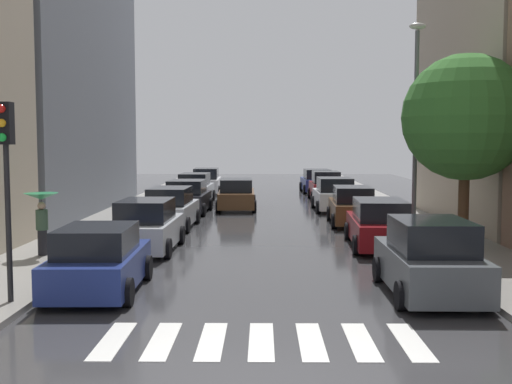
{
  "coord_description": "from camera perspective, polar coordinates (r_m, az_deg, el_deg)",
  "views": [
    {
      "loc": [
        0.03,
        -8.76,
        3.63
      ],
      "look_at": [
        -0.33,
        23.62,
        0.99
      ],
      "focal_mm": 44.18,
      "sensor_mm": 36.0,
      "label": 1
    }
  ],
  "objects": [
    {
      "name": "parked_car_left_fourth",
      "position": [
        31.77,
        -6.23,
        -0.51
      ],
      "size": [
        2.28,
        4.22,
        1.67
      ],
      "rotation": [
        0.0,
        0.0,
        1.53
      ],
      "color": "black",
      "rests_on": "ground"
    },
    {
      "name": "parked_car_left_second",
      "position": [
        21.03,
        -9.86,
        -3.14
      ],
      "size": [
        2.1,
        4.26,
        1.72
      ],
      "rotation": [
        0.0,
        0.0,
        1.55
      ],
      "color": "#B2B7BF",
      "rests_on": "ground"
    },
    {
      "name": "parked_car_left_fifth",
      "position": [
        37.07,
        -5.54,
        0.28
      ],
      "size": [
        2.11,
        4.45,
        1.74
      ],
      "rotation": [
        0.0,
        0.0,
        1.54
      ],
      "color": "#B2B7BF",
      "rests_on": "ground"
    },
    {
      "name": "parked_car_right_fifth",
      "position": [
        38.86,
        6.32,
        0.49
      ],
      "size": [
        2.01,
        4.18,
        1.78
      ],
      "rotation": [
        0.0,
        0.0,
        1.57
      ],
      "color": "maroon",
      "rests_on": "ground"
    },
    {
      "name": "sidewalk_left",
      "position": [
        33.59,
        -10.58,
        -1.49
      ],
      "size": [
        3.0,
        72.0,
        0.15
      ],
      "primitive_type": "cube",
      "color": "gray",
      "rests_on": "ground"
    },
    {
      "name": "parked_car_right_sixth",
      "position": [
        44.46,
        5.52,
        0.95
      ],
      "size": [
        2.26,
        4.33,
        1.64
      ],
      "rotation": [
        0.0,
        0.0,
        1.6
      ],
      "color": "navy",
      "rests_on": "ground"
    },
    {
      "name": "traffic_light_left_corner",
      "position": [
        14.42,
        -21.71,
        2.97
      ],
      "size": [
        0.3,
        0.42,
        4.3
      ],
      "color": "black",
      "rests_on": "sidewalk_left"
    },
    {
      "name": "sidewalk_right",
      "position": [
        33.58,
        11.75,
        -1.51
      ],
      "size": [
        3.0,
        72.0,
        0.15
      ],
      "primitive_type": "cube",
      "color": "gray",
      "rests_on": "ground"
    },
    {
      "name": "lamp_post_right",
      "position": [
        23.61,
        14.26,
        6.71
      ],
      "size": [
        0.6,
        0.28,
        7.68
      ],
      "color": "#595B60",
      "rests_on": "sidewalk_right"
    },
    {
      "name": "ground_plane",
      "position": [
        32.97,
        0.58,
        -1.69
      ],
      "size": [
        28.0,
        72.0,
        0.04
      ],
      "primitive_type": "cube",
      "color": "#373739"
    },
    {
      "name": "parked_car_right_second",
      "position": [
        21.84,
        11.1,
        -2.94
      ],
      "size": [
        2.22,
        4.76,
        1.65
      ],
      "rotation": [
        0.0,
        0.0,
        1.52
      ],
      "color": "maroon",
      "rests_on": "ground"
    },
    {
      "name": "parked_car_right_nearest",
      "position": [
        15.36,
        15.42,
        -5.97
      ],
      "size": [
        2.09,
        4.2,
        1.82
      ],
      "rotation": [
        0.0,
        0.0,
        1.57
      ],
      "color": "#474C51",
      "rests_on": "ground"
    },
    {
      "name": "pedestrian_foreground",
      "position": [
        20.15,
        -18.84,
        -1.53
      ],
      "size": [
        1.02,
        1.02,
        1.9
      ],
      "rotation": [
        0.0,
        0.0,
        3.25
      ],
      "color": "black",
      "rests_on": "sidewalk_left"
    },
    {
      "name": "parked_car_right_third",
      "position": [
        27.56,
        8.71,
        -1.33
      ],
      "size": [
        2.1,
        4.25,
        1.67
      ],
      "rotation": [
        0.0,
        0.0,
        1.54
      ],
      "color": "brown",
      "rests_on": "ground"
    },
    {
      "name": "parked_car_right_fourth",
      "position": [
        32.97,
        7.11,
        -0.29
      ],
      "size": [
        2.16,
        4.13,
        1.73
      ],
      "rotation": [
        0.0,
        0.0,
        1.58
      ],
      "color": "silver",
      "rests_on": "ground"
    },
    {
      "name": "street_tree_right",
      "position": [
        22.2,
        18.46,
        6.41
      ],
      "size": [
        4.23,
        4.23,
        6.37
      ],
      "color": "#513823",
      "rests_on": "sidewalk_right"
    },
    {
      "name": "parked_car_left_sixth",
      "position": [
        43.37,
        -4.51,
        0.93
      ],
      "size": [
        2.09,
        4.46,
        1.76
      ],
      "rotation": [
        0.0,
        0.0,
        1.59
      ],
      "color": "silver",
      "rests_on": "ground"
    },
    {
      "name": "parked_car_left_nearest",
      "position": [
        15.55,
        -14.05,
        -6.12
      ],
      "size": [
        2.14,
        4.1,
        1.62
      ],
      "rotation": [
        0.0,
        0.0,
        1.59
      ],
      "color": "navy",
      "rests_on": "ground"
    },
    {
      "name": "crosswalk_stripes",
      "position": [
        11.73,
        0.49,
        -13.34
      ],
      "size": [
        5.85,
        2.2,
        0.01
      ],
      "color": "silver",
      "rests_on": "ground"
    },
    {
      "name": "car_midroad",
      "position": [
        33.33,
        -1.78,
        -0.27
      ],
      "size": [
        2.17,
        4.61,
        1.63
      ],
      "rotation": [
        0.0,
        0.0,
        1.6
      ],
      "color": "brown",
      "rests_on": "ground"
    },
    {
      "name": "parked_car_left_third",
      "position": [
        26.39,
        -7.72,
        -1.54
      ],
      "size": [
        2.12,
        4.41,
        1.71
      ],
      "rotation": [
        0.0,
        0.0,
        1.53
      ],
      "color": "#B2B7BF",
      "rests_on": "ground"
    }
  ]
}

